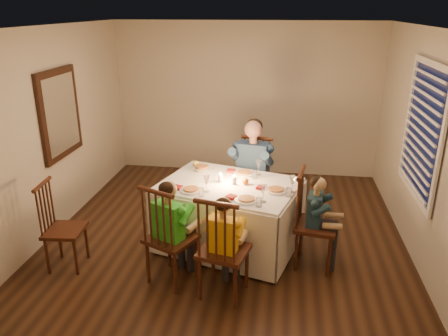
# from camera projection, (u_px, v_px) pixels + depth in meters

# --- Properties ---
(ground) EXTENTS (5.00, 5.00, 0.00)m
(ground) POSITION_uv_depth(u_px,v_px,m) (226.00, 239.00, 5.61)
(ground) COLOR black
(ground) RESTS_ON ground
(wall_left) EXTENTS (0.02, 5.00, 2.60)m
(wall_left) POSITION_uv_depth(u_px,v_px,m) (48.00, 135.00, 5.46)
(wall_left) COLOR beige
(wall_left) RESTS_ON ground
(wall_right) EXTENTS (0.02, 5.00, 2.60)m
(wall_right) POSITION_uv_depth(u_px,v_px,m) (426.00, 151.00, 4.86)
(wall_right) COLOR beige
(wall_right) RESTS_ON ground
(wall_back) EXTENTS (4.50, 0.02, 2.60)m
(wall_back) POSITION_uv_depth(u_px,v_px,m) (246.00, 100.00, 7.48)
(wall_back) COLOR beige
(wall_back) RESTS_ON ground
(ceiling) EXTENTS (5.00, 5.00, 0.00)m
(ceiling) POSITION_uv_depth(u_px,v_px,m) (226.00, 27.00, 4.70)
(ceiling) COLOR white
(ceiling) RESTS_ON wall_back
(dining_table) EXTENTS (1.85, 1.55, 0.81)m
(dining_table) POSITION_uv_depth(u_px,v_px,m) (229.00, 202.00, 5.25)
(dining_table) COLOR white
(dining_table) RESTS_ON ground
(chair_adult) EXTENTS (0.55, 0.54, 1.14)m
(chair_adult) POSITION_uv_depth(u_px,v_px,m) (251.00, 217.00, 6.19)
(chair_adult) COLOR #32170D
(chair_adult) RESTS_ON ground
(chair_near_left) EXTENTS (0.61, 0.60, 1.14)m
(chair_near_left) POSITION_uv_depth(u_px,v_px,m) (173.00, 279.00, 4.79)
(chair_near_left) COLOR #32170D
(chair_near_left) RESTS_ON ground
(chair_near_right) EXTENTS (0.55, 0.54, 1.14)m
(chair_near_right) POSITION_uv_depth(u_px,v_px,m) (224.00, 293.00, 4.55)
(chair_near_right) COLOR #32170D
(chair_near_right) RESTS_ON ground
(chair_end) EXTENTS (0.52, 0.53, 1.14)m
(chair_end) POSITION_uv_depth(u_px,v_px,m) (313.00, 264.00, 5.07)
(chair_end) COLOR #32170D
(chair_end) RESTS_ON ground
(chair_extra) EXTENTS (0.44, 0.46, 1.03)m
(chair_extra) POSITION_uv_depth(u_px,v_px,m) (70.00, 265.00, 5.04)
(chair_extra) COLOR #32170D
(chair_extra) RESTS_ON ground
(adult) EXTENTS (0.65, 0.61, 1.42)m
(adult) POSITION_uv_depth(u_px,v_px,m) (251.00, 217.00, 6.19)
(adult) COLOR #2F4B76
(adult) RESTS_ON ground
(child_green) EXTENTS (0.53, 0.51, 1.16)m
(child_green) POSITION_uv_depth(u_px,v_px,m) (173.00, 279.00, 4.79)
(child_green) COLOR green
(child_green) RESTS_ON ground
(child_yellow) EXTENTS (0.44, 0.41, 1.10)m
(child_yellow) POSITION_uv_depth(u_px,v_px,m) (224.00, 293.00, 4.55)
(child_yellow) COLOR yellow
(child_yellow) RESTS_ON ground
(child_teal) EXTENTS (0.39, 0.41, 1.09)m
(child_teal) POSITION_uv_depth(u_px,v_px,m) (313.00, 264.00, 5.07)
(child_teal) COLOR #1B3544
(child_teal) RESTS_ON ground
(setting_adult) EXTENTS (0.32, 0.32, 0.02)m
(setting_adult) POSITION_uv_depth(u_px,v_px,m) (244.00, 173.00, 5.46)
(setting_adult) COLOR white
(setting_adult) RESTS_ON dining_table
(setting_green) EXTENTS (0.32, 0.32, 0.02)m
(setting_green) POSITION_uv_depth(u_px,v_px,m) (191.00, 190.00, 4.96)
(setting_green) COLOR white
(setting_green) RESTS_ON dining_table
(setting_yellow) EXTENTS (0.32, 0.32, 0.02)m
(setting_yellow) POSITION_uv_depth(u_px,v_px,m) (246.00, 200.00, 4.71)
(setting_yellow) COLOR white
(setting_yellow) RESTS_ON dining_table
(setting_teal) EXTENTS (0.32, 0.32, 0.02)m
(setting_teal) POSITION_uv_depth(u_px,v_px,m) (276.00, 190.00, 4.95)
(setting_teal) COLOR white
(setting_teal) RESTS_ON dining_table
(candle_left) EXTENTS (0.06, 0.06, 0.10)m
(candle_left) POSITION_uv_depth(u_px,v_px,m) (220.00, 178.00, 5.20)
(candle_left) COLOR white
(candle_left) RESTS_ON dining_table
(candle_right) EXTENTS (0.06, 0.06, 0.10)m
(candle_right) POSITION_uv_depth(u_px,v_px,m) (234.00, 181.00, 5.13)
(candle_right) COLOR white
(candle_right) RESTS_ON dining_table
(squash) EXTENTS (0.09, 0.09, 0.09)m
(squash) POSITION_uv_depth(u_px,v_px,m) (196.00, 164.00, 5.67)
(squash) COLOR yellow
(squash) RESTS_ON dining_table
(orange_fruit) EXTENTS (0.08, 0.08, 0.08)m
(orange_fruit) POSITION_uv_depth(u_px,v_px,m) (245.00, 181.00, 5.13)
(orange_fruit) COLOR orange
(orange_fruit) RESTS_ON dining_table
(serving_bowl) EXTENTS (0.24, 0.24, 0.05)m
(serving_bowl) POSITION_uv_depth(u_px,v_px,m) (202.00, 169.00, 5.56)
(serving_bowl) COLOR white
(serving_bowl) RESTS_ON dining_table
(wall_mirror) EXTENTS (0.06, 0.95, 1.15)m
(wall_mirror) POSITION_uv_depth(u_px,v_px,m) (60.00, 114.00, 5.66)
(wall_mirror) COLOR black
(wall_mirror) RESTS_ON wall_left
(window_blinds) EXTENTS (0.07, 1.34, 1.54)m
(window_blinds) POSITION_uv_depth(u_px,v_px,m) (422.00, 131.00, 4.89)
(window_blinds) COLOR #0C1333
(window_blinds) RESTS_ON wall_right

